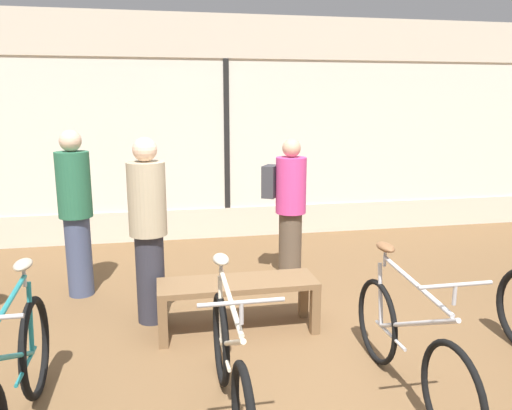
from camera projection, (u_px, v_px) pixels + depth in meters
name	position (u px, v px, depth m)	size (l,w,h in m)	color
ground_plane	(299.00, 372.00, 3.80)	(24.00, 24.00, 0.00)	brown
shop_back_wall	(226.00, 127.00, 7.22)	(12.00, 0.08, 3.20)	beige
bicycle_far_left	(14.00, 384.00, 2.94)	(0.46, 1.78, 1.03)	black
bicycle_left	(230.00, 368.00, 3.15)	(0.46, 1.66, 1.01)	black
bicycle_right	(408.00, 346.00, 3.42)	(0.46, 1.70, 1.01)	black
display_bench	(238.00, 290.00, 4.40)	(1.40, 0.44, 0.47)	brown
customer_near_rack	(289.00, 205.00, 5.60)	(0.56, 0.50, 1.61)	brown
customer_by_window	(76.00, 210.00, 5.13)	(0.46, 0.46, 1.74)	#424C6B
customer_mid_floor	(148.00, 227.00, 4.50)	(0.42, 0.42, 1.71)	#2D2D38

